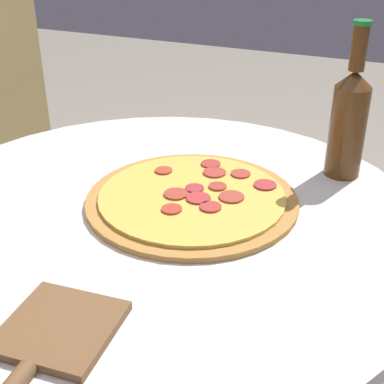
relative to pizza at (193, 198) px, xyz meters
name	(u,v)px	position (x,y,z in m)	size (l,w,h in m)	color
table	(161,297)	(-0.04, 0.04, -0.20)	(0.90, 0.90, 0.69)	silver
pizza	(193,198)	(0.00, 0.00, 0.00)	(0.37, 0.37, 0.02)	#B77F3D
beer_bottle	(349,119)	(0.22, -0.21, 0.10)	(0.07, 0.07, 0.28)	#563314
pizza_paddle	(43,349)	(-0.39, 0.01, 0.00)	(0.29, 0.14, 0.02)	brown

